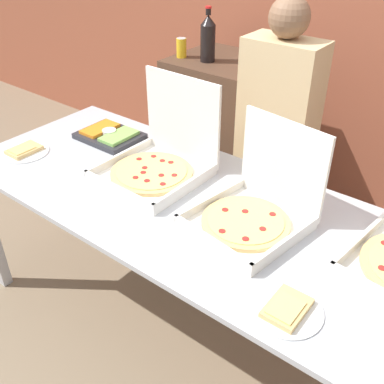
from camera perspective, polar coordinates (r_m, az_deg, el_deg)
name	(u,v)px	position (r m, az deg, el deg)	size (l,w,h in m)	color
ground_plane	(192,330)	(2.64, 0.00, -17.10)	(16.00, 16.00, 0.00)	#847056
brick_wall_behind	(355,16)	(3.26, 19.95, 20.31)	(10.00, 0.06, 2.80)	#9E5138
buffet_table	(192,217)	(2.09, 0.00, -3.21)	(2.41, 0.95, 0.88)	#B7BABF
pizza_box_far_left	(159,159)	(2.21, -4.17, 4.20)	(0.47, 0.48, 0.45)	silver
pizza_box_near_right	(255,208)	(1.88, 7.97, -2.03)	(0.48, 0.50, 0.42)	silver
paper_plate_front_left	(24,151)	(2.59, -20.53, 4.92)	(0.26, 0.26, 0.03)	white
paper_plate_front_right	(287,309)	(1.57, 11.93, -14.32)	(0.25, 0.25, 0.03)	white
veggie_tray	(110,135)	(2.62, -10.42, 7.14)	(0.34, 0.26, 0.05)	#28282D
sideboard_podium	(220,138)	(3.28, 3.62, 6.86)	(0.64, 0.59, 1.15)	#4C3323
soda_bottle	(208,38)	(2.98, 2.03, 18.95)	(0.09, 0.09, 0.34)	black
soda_can_silver	(253,48)	(3.10, 7.75, 17.63)	(0.07, 0.07, 0.12)	silver
soda_can_colored	(181,48)	(3.09, -1.35, 17.84)	(0.07, 0.07, 0.12)	gold
person_guest_cap	(274,148)	(2.55, 10.43, 5.50)	(0.40, 0.22, 1.66)	#2D2D38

